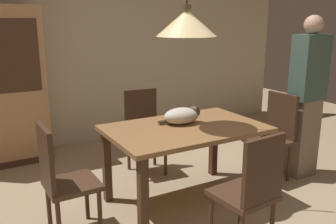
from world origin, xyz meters
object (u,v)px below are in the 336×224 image
Objects in this scene: chair_near_front at (251,189)px; chair_far_back at (144,127)px; person_standing at (307,98)px; chair_right_side at (274,133)px; cat_sleeping at (183,115)px; dining_table at (185,137)px; chair_left_side at (61,177)px; pendant_lamp at (187,23)px.

chair_far_back is at bearing 89.96° from chair_near_front.
person_standing reaches higher than chair_far_back.
chair_right_side is (1.12, 0.88, 0.00)m from chair_near_front.
person_standing is (1.43, -0.20, 0.05)m from cat_sleeping.
dining_table is at bearing -90.49° from chair_far_back.
person_standing reaches higher than chair_right_side.
chair_right_side is at bearing 38.17° from chair_near_front.
person_standing is (0.34, -0.10, 0.37)m from chair_right_side.
chair_right_side is 1.42m from chair_far_back.
chair_right_side is at bearing 0.13° from chair_left_side.
dining_table is 1.51× the size of chair_left_side.
chair_far_back is at bearing 89.51° from dining_table.
chair_near_front is at bearing -90.04° from chair_far_back.
chair_right_side is 0.54× the size of person_standing.
cat_sleeping is at bearing -88.21° from chair_far_back.
dining_table is 1.49m from person_standing.
person_standing is at bearing -7.90° from cat_sleeping.
cat_sleeping is (0.02, -0.78, 0.32)m from chair_far_back.
chair_left_side and chair_far_back have the same top height.
dining_table is at bearing -107.88° from cat_sleeping.
chair_right_side reaches higher than dining_table.
cat_sleeping is (-1.10, 0.10, 0.32)m from chair_right_side.
chair_left_side is 2.38× the size of cat_sleeping.
pendant_lamp is at bearing 53.13° from dining_table.
chair_left_side reaches higher than cat_sleeping.
person_standing is at bearing -2.18° from chair_left_side.
chair_far_back is 1.45m from pendant_lamp.
cat_sleeping is at bearing 172.10° from person_standing.
chair_far_back is at bearing 89.51° from pendant_lamp.
pendant_lamp is (0.00, 0.00, 1.01)m from dining_table.
cat_sleeping reaches higher than dining_table.
pendant_lamp reaches higher than chair_right_side.
dining_table is 1.51× the size of chair_far_back.
chair_right_side is 1.61m from pendant_lamp.
chair_far_back is (-1.12, 0.87, 0.00)m from chair_right_side.
pendant_lamp is (1.13, 0.00, 1.15)m from chair_left_side.
chair_far_back is at bearing 146.17° from person_standing.
dining_table is 1.08× the size of pendant_lamp.
dining_table is at bearing 90.41° from chair_near_front.
chair_left_side and chair_near_front have the same top height.
chair_near_front is at bearing -151.95° from person_standing.
person_standing is at bearing 28.05° from chair_near_front.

